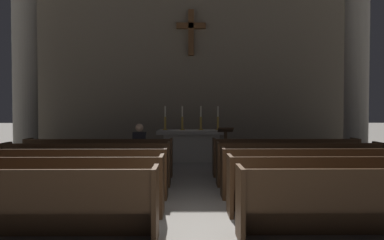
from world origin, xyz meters
name	(u,v)px	position (x,y,z in m)	size (l,w,h in m)	color
ground_plane	(198,240)	(0.00, 0.00, 0.00)	(80.00, 80.00, 0.00)	gray
pew_left_row_1	(13,204)	(-2.32, -0.04, 0.48)	(3.62, 0.50, 0.95)	#422B19
pew_left_row_2	(48,186)	(-2.32, 1.08, 0.48)	(3.62, 0.50, 0.95)	#422B19
pew_left_row_3	(71,173)	(-2.32, 2.19, 0.48)	(3.62, 0.50, 0.95)	#422B19
pew_left_row_4	(87,164)	(-2.32, 3.31, 0.48)	(3.62, 0.50, 0.95)	#422B19
pew_left_row_5	(100,157)	(-2.32, 4.42, 0.48)	(3.62, 0.50, 0.95)	#422B19
pew_right_row_1	(380,203)	(2.32, -0.04, 0.48)	(3.62, 0.50, 0.95)	#422B19
pew_right_row_2	(342,185)	(2.32, 1.08, 0.48)	(3.62, 0.50, 0.95)	#422B19
pew_right_row_3	(317,173)	(2.32, 2.19, 0.48)	(3.62, 0.50, 0.95)	#422B19
pew_right_row_4	(299,164)	(2.32, 3.31, 0.48)	(3.62, 0.50, 0.95)	#422B19
pew_right_row_5	(285,157)	(2.32, 4.42, 0.48)	(3.62, 0.50, 0.95)	#422B19
column_left_second	(25,50)	(-5.16, 6.69, 3.52)	(1.08, 1.08, 7.22)	#9E998E
column_right_second	(357,50)	(5.16, 6.69, 3.52)	(1.08, 1.08, 7.22)	#9E998E
altar	(192,145)	(0.00, 7.05, 0.53)	(2.20, 0.90, 1.01)	#A8A399
candlestick_outer_left	(165,122)	(-0.85, 7.05, 1.26)	(0.16, 0.16, 0.77)	#B79338
candlestick_inner_left	(182,122)	(-0.30, 7.05, 1.26)	(0.16, 0.16, 0.77)	#B79338
candlestick_inner_right	(201,122)	(0.30, 7.05, 1.26)	(0.16, 0.16, 0.77)	#B79338
candlestick_outer_right	(218,122)	(0.85, 7.05, 1.26)	(0.16, 0.16, 0.77)	#B79338
apse_with_cross	(191,45)	(0.00, 8.92, 4.07)	(11.48, 0.45, 8.13)	#706656
lectern	(225,148)	(0.97, 5.85, 0.55)	(0.44, 0.36, 1.15)	#422B19
lone_worshipper	(140,148)	(-1.32, 4.46, 0.69)	(0.32, 0.43, 1.32)	#26262B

